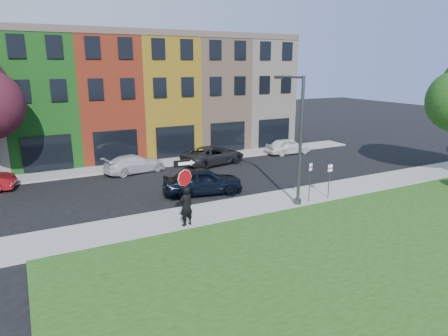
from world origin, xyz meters
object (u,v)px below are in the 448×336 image
stop_sign (185,179)px  sedan_near (203,181)px  man (186,206)px  street_lamp (298,141)px

stop_sign → sedan_near: 5.61m
stop_sign → man: bearing=28.5°
man → sedan_near: size_ratio=0.38×
man → stop_sign: bearing=12.1°
man → street_lamp: bearing=169.6°
stop_sign → sedan_near: (2.94, 4.48, -1.65)m
sedan_near → street_lamp: 6.42m
sedan_near → street_lamp: street_lamp is taller
stop_sign → man: stop_sign is taller
stop_sign → man: size_ratio=1.67×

